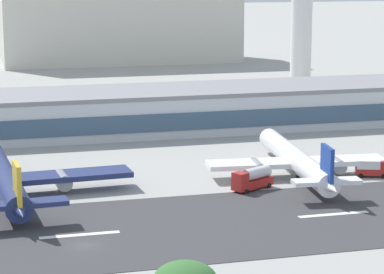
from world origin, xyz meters
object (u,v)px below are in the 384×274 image
(service_box_truck_0, at_px, (372,168))
(service_fuel_truck_2, at_px, (253,179))
(airliner_gold_tail_gate_1, at_px, (5,180))
(airliner_navy_tail_gate_2, at_px, (298,162))
(terminal_building, at_px, (108,112))
(distant_hotel_block, at_px, (120,13))
(control_tower, at_px, (302,6))

(service_box_truck_0, distance_m, service_fuel_truck_2, 25.04)
(airliner_gold_tail_gate_1, xyz_separation_m, airliner_navy_tail_gate_2, (54.02, 0.46, -0.16))
(airliner_gold_tail_gate_1, bearing_deg, service_fuel_truck_2, -100.90)
(terminal_building, height_order, airliner_navy_tail_gate_2, terminal_building)
(airliner_navy_tail_gate_2, distance_m, service_fuel_truck_2, 12.71)
(airliner_gold_tail_gate_1, relative_size, service_fuel_truck_2, 5.61)
(airliner_navy_tail_gate_2, relative_size, service_fuel_truck_2, 5.31)
(service_fuel_truck_2, bearing_deg, service_box_truck_0, 158.91)
(terminal_building, xyz_separation_m, airliner_gold_tail_gate_1, (-26.85, -52.76, -1.77))
(terminal_building, bearing_deg, distant_hotel_block, 78.49)
(airliner_navy_tail_gate_2, height_order, service_box_truck_0, airliner_navy_tail_gate_2)
(terminal_building, distance_m, distant_hotel_block, 148.58)
(service_box_truck_0, bearing_deg, service_fuel_truck_2, -152.81)
(distant_hotel_block, bearing_deg, control_tower, -67.50)
(control_tower, height_order, airliner_gold_tail_gate_1, control_tower)
(control_tower, xyz_separation_m, service_fuel_truck_2, (-52.84, -108.12, -24.53))
(control_tower, relative_size, airliner_gold_tail_gate_1, 0.86)
(airliner_gold_tail_gate_1, distance_m, service_box_truck_0, 67.83)
(control_tower, relative_size, service_box_truck_0, 6.52)
(airliner_gold_tail_gate_1, bearing_deg, service_box_truck_0, -95.59)
(terminal_building, relative_size, distant_hotel_block, 2.13)
(terminal_building, distance_m, airliner_gold_tail_gate_1, 59.22)
(service_fuel_truck_2, bearing_deg, airliner_navy_tail_gate_2, -179.46)
(airliner_navy_tail_gate_2, bearing_deg, service_box_truck_0, -96.61)
(airliner_navy_tail_gate_2, xyz_separation_m, service_box_truck_0, (13.74, -3.00, -1.30))
(distant_hotel_block, distance_m, airliner_gold_tail_gate_1, 206.17)
(control_tower, distance_m, distant_hotel_block, 103.18)
(airliner_gold_tail_gate_1, xyz_separation_m, service_box_truck_0, (67.77, -2.54, -1.46))
(airliner_gold_tail_gate_1, relative_size, service_box_truck_0, 7.58)
(airliner_gold_tail_gate_1, bearing_deg, control_tower, -46.49)
(service_box_truck_0, relative_size, service_fuel_truck_2, 0.74)
(terminal_building, bearing_deg, airliner_gold_tail_gate_1, -116.97)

